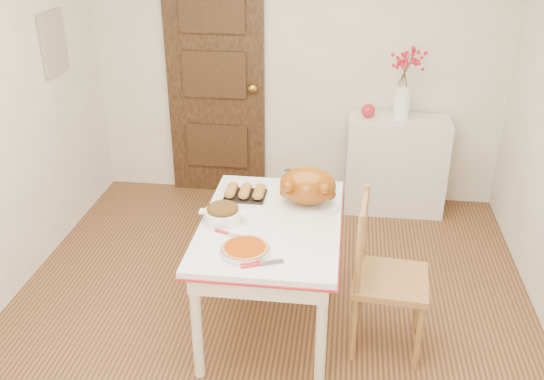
# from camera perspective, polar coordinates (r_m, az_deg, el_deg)

# --- Properties ---
(floor) EXTENTS (3.50, 4.00, 0.00)m
(floor) POSITION_cam_1_polar(r_m,az_deg,el_deg) (3.92, -0.70, -13.01)
(floor) COLOR #412916
(floor) RESTS_ON ground
(wall_back) EXTENTS (3.50, 0.00, 2.50)m
(wall_back) POSITION_cam_1_polar(r_m,az_deg,el_deg) (5.18, 2.39, 12.39)
(wall_back) COLOR silver
(wall_back) RESTS_ON ground
(door_back) EXTENTS (0.85, 0.06, 2.06)m
(door_back) POSITION_cam_1_polar(r_m,az_deg,el_deg) (5.31, -5.35, 10.19)
(door_back) COLOR black
(door_back) RESTS_ON ground
(photo_board) EXTENTS (0.03, 0.35, 0.45)m
(photo_board) POSITION_cam_1_polar(r_m,az_deg,el_deg) (4.84, -19.95, 12.97)
(photo_board) COLOR tan
(photo_board) RESTS_ON ground
(sideboard) EXTENTS (0.83, 0.37, 0.83)m
(sideboard) POSITION_cam_1_polar(r_m,az_deg,el_deg) (5.23, 11.60, 2.34)
(sideboard) COLOR silver
(sideboard) RESTS_ON floor
(kitchen_table) EXTENTS (0.84, 1.23, 0.73)m
(kitchen_table) POSITION_cam_1_polar(r_m,az_deg,el_deg) (3.77, -0.10, -7.84)
(kitchen_table) COLOR silver
(kitchen_table) RESTS_ON floor
(chair_oak) EXTENTS (0.46, 0.46, 0.97)m
(chair_oak) POSITION_cam_1_polar(r_m,az_deg,el_deg) (3.59, 11.17, -8.06)
(chair_oak) COLOR olive
(chair_oak) RESTS_ON floor
(berry_vase) EXTENTS (0.30, 0.30, 0.57)m
(berry_vase) POSITION_cam_1_polar(r_m,az_deg,el_deg) (5.00, 12.34, 9.72)
(berry_vase) COLOR white
(berry_vase) RESTS_ON sideboard
(apple) EXTENTS (0.11, 0.11, 0.11)m
(apple) POSITION_cam_1_polar(r_m,az_deg,el_deg) (5.05, 9.09, 7.41)
(apple) COLOR #B11D20
(apple) RESTS_ON sideboard
(turkey_platter) EXTENTS (0.46, 0.40, 0.26)m
(turkey_platter) POSITION_cam_1_polar(r_m,az_deg,el_deg) (3.69, 3.39, 0.22)
(turkey_platter) COLOR #964306
(turkey_platter) RESTS_ON kitchen_table
(pumpkin_pie) EXTENTS (0.30, 0.30, 0.05)m
(pumpkin_pie) POSITION_cam_1_polar(r_m,az_deg,el_deg) (3.26, -2.56, -5.55)
(pumpkin_pie) COLOR #953603
(pumpkin_pie) RESTS_ON kitchen_table
(stuffing_dish) EXTENTS (0.29, 0.24, 0.11)m
(stuffing_dish) POSITION_cam_1_polar(r_m,az_deg,el_deg) (3.56, -4.66, -2.16)
(stuffing_dish) COLOR brown
(stuffing_dish) RESTS_ON kitchen_table
(rolls_tray) EXTENTS (0.26, 0.21, 0.07)m
(rolls_tray) POSITION_cam_1_polar(r_m,az_deg,el_deg) (3.85, -2.55, -0.18)
(rolls_tray) COLOR olive
(rolls_tray) RESTS_ON kitchen_table
(pie_server) EXTENTS (0.24, 0.15, 0.01)m
(pie_server) POSITION_cam_1_polar(r_m,az_deg,el_deg) (3.17, -0.91, -6.98)
(pie_server) COLOR silver
(pie_server) RESTS_ON kitchen_table
(carving_knife) EXTENTS (0.23, 0.13, 0.01)m
(carving_knife) POSITION_cam_1_polar(r_m,az_deg,el_deg) (3.43, -3.81, -4.23)
(carving_knife) COLOR silver
(carving_knife) RESTS_ON kitchen_table
(drinking_glass) EXTENTS (0.06, 0.06, 0.10)m
(drinking_glass) POSITION_cam_1_polar(r_m,az_deg,el_deg) (4.01, 1.56, 1.20)
(drinking_glass) COLOR white
(drinking_glass) RESTS_ON kitchen_table
(shaker_pair) EXTENTS (0.11, 0.07, 0.10)m
(shaker_pair) POSITION_cam_1_polar(r_m,az_deg,el_deg) (3.94, 4.87, 0.62)
(shaker_pair) COLOR white
(shaker_pair) RESTS_ON kitchen_table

